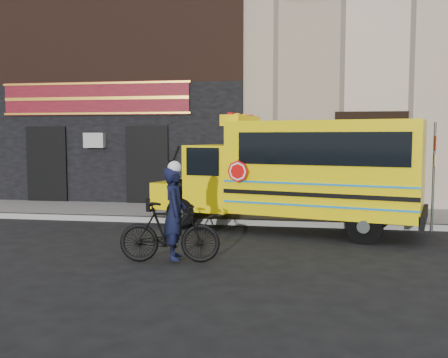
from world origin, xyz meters
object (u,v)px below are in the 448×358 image
at_px(bicycle, 170,232).
at_px(cyclist, 175,216).
at_px(sign_pole, 434,171).
at_px(school_bus, 299,171).

height_order(bicycle, cyclist, cyclist).
bearing_deg(sign_pole, bicycle, -144.79).
height_order(school_bus, bicycle, school_bus).
xyz_separation_m(school_bus, bicycle, (-2.35, -3.66, -0.94)).
distance_m(school_bus, sign_pole, 3.31).
height_order(sign_pole, cyclist, sign_pole).
bearing_deg(cyclist, sign_pole, -67.73).
bearing_deg(sign_pole, cyclist, -144.98).
height_order(school_bus, sign_pole, school_bus).
distance_m(school_bus, cyclist, 4.28).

